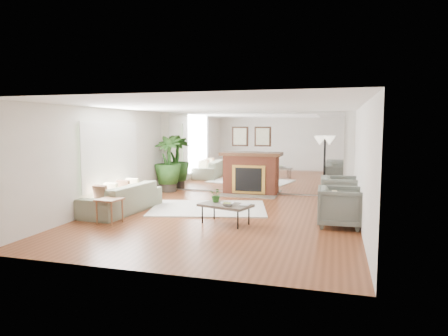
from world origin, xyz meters
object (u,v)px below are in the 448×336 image
(armchair_front, at_px, (340,207))
(floor_lamp, at_px, (324,146))
(sofa, at_px, (122,198))
(side_table, at_px, (109,203))
(armchair_back, at_px, (340,193))
(coffee_table, at_px, (225,206))
(potted_ficus, at_px, (168,162))
(fireplace, at_px, (250,173))

(armchair_front, height_order, floor_lamp, floor_lamp)
(sofa, distance_m, armchair_front, 5.05)
(armchair_front, relative_size, side_table, 1.68)
(floor_lamp, bearing_deg, sofa, -147.92)
(armchair_back, relative_size, floor_lamp, 0.51)
(armchair_front, distance_m, side_table, 4.81)
(coffee_table, height_order, side_table, side_table)
(armchair_front, xyz_separation_m, potted_ficus, (-5.20, 3.16, 0.54))
(sofa, relative_size, side_table, 4.34)
(sofa, height_order, potted_ficus, potted_ficus)
(side_table, height_order, potted_ficus, potted_ficus)
(armchair_back, distance_m, floor_lamp, 1.67)
(coffee_table, xyz_separation_m, sofa, (-2.73, 0.50, -0.05))
(armchair_back, xyz_separation_m, potted_ficus, (-5.20, 1.37, 0.54))
(armchair_front, bearing_deg, armchair_back, -1.60)
(armchair_back, distance_m, potted_ficus, 5.40)
(potted_ficus, height_order, floor_lamp, floor_lamp)
(sofa, xyz_separation_m, side_table, (0.35, -1.13, 0.11))
(armchair_back, height_order, side_table, armchair_back)
(coffee_table, xyz_separation_m, potted_ficus, (-2.88, 3.59, 0.56))
(coffee_table, height_order, potted_ficus, potted_ficus)
(armchair_back, xyz_separation_m, floor_lamp, (-0.43, 1.17, 1.11))
(armchair_front, relative_size, potted_ficus, 0.50)
(fireplace, bearing_deg, sofa, -127.01)
(armchair_back, bearing_deg, floor_lamp, 17.46)
(fireplace, bearing_deg, armchair_front, -51.92)
(floor_lamp, bearing_deg, side_table, -136.69)
(sofa, bearing_deg, armchair_back, 113.43)
(coffee_table, relative_size, sofa, 0.52)
(fireplace, bearing_deg, coffee_table, -85.80)
(fireplace, xyz_separation_m, sofa, (-2.45, -3.25, -0.32))
(fireplace, bearing_deg, armchair_back, -30.42)
(fireplace, relative_size, armchair_front, 2.28)
(side_table, bearing_deg, coffee_table, 14.77)
(side_table, distance_m, floor_lamp, 5.96)
(fireplace, distance_m, armchair_back, 3.02)
(fireplace, distance_m, potted_ficus, 2.62)
(sofa, bearing_deg, floor_lamp, 126.67)
(armchair_back, relative_size, side_table, 1.71)
(fireplace, relative_size, floor_lamp, 1.15)
(sofa, relative_size, potted_ficus, 1.30)
(sofa, xyz_separation_m, potted_ficus, (-0.15, 3.09, 0.61))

